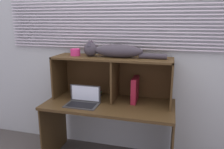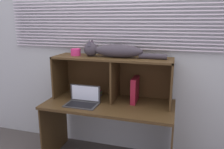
{
  "view_description": "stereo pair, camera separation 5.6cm",
  "coord_description": "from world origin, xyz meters",
  "px_view_note": "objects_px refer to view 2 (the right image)",
  "views": [
    {
      "loc": [
        0.65,
        -2.08,
        1.65
      ],
      "look_at": [
        0.0,
        0.31,
        1.04
      ],
      "focal_mm": 35.75,
      "sensor_mm": 36.0,
      "label": 1
    },
    {
      "loc": [
        0.7,
        -2.06,
        1.65
      ],
      "look_at": [
        0.0,
        0.31,
        1.04
      ],
      "focal_mm": 35.75,
      "sensor_mm": 36.0,
      "label": 2
    }
  ],
  "objects_px": {
    "binder_upright": "(135,90)",
    "book_stack": "(92,94)",
    "cat": "(113,51)",
    "small_basket": "(76,52)",
    "laptop": "(83,101)"
  },
  "relations": [
    {
      "from": "binder_upright",
      "to": "book_stack",
      "type": "height_order",
      "value": "binder_upright"
    },
    {
      "from": "binder_upright",
      "to": "book_stack",
      "type": "bearing_deg",
      "value": 179.52
    },
    {
      "from": "book_stack",
      "to": "cat",
      "type": "bearing_deg",
      "value": -0.94
    },
    {
      "from": "cat",
      "to": "binder_upright",
      "type": "xyz_separation_m",
      "value": [
        0.26,
        0.0,
        -0.43
      ]
    },
    {
      "from": "book_stack",
      "to": "small_basket",
      "type": "relative_size",
      "value": 1.98
    },
    {
      "from": "binder_upright",
      "to": "small_basket",
      "type": "height_order",
      "value": "small_basket"
    },
    {
      "from": "binder_upright",
      "to": "laptop",
      "type": "bearing_deg",
      "value": -156.22
    },
    {
      "from": "cat",
      "to": "book_stack",
      "type": "xyz_separation_m",
      "value": [
        -0.27,
        0.0,
        -0.54
      ]
    },
    {
      "from": "book_stack",
      "to": "binder_upright",
      "type": "bearing_deg",
      "value": -0.48
    },
    {
      "from": "laptop",
      "to": "book_stack",
      "type": "relative_size",
      "value": 1.57
    },
    {
      "from": "laptop",
      "to": "small_basket",
      "type": "bearing_deg",
      "value": 126.66
    },
    {
      "from": "cat",
      "to": "book_stack",
      "type": "height_order",
      "value": "cat"
    },
    {
      "from": "cat",
      "to": "small_basket",
      "type": "bearing_deg",
      "value": 180.0
    },
    {
      "from": "cat",
      "to": "small_basket",
      "type": "height_order",
      "value": "cat"
    },
    {
      "from": "cat",
      "to": "binder_upright",
      "type": "relative_size",
      "value": 3.28
    }
  ]
}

